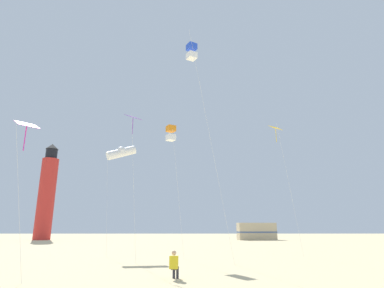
% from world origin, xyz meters
% --- Properties ---
extents(kite_flyer_standing, '(0.41, 0.55, 1.16)m').
position_xyz_m(kite_flyer_standing, '(0.95, 8.01, 0.61)').
color(kite_flyer_standing, yellow).
rests_on(kite_flyer_standing, ground).
extents(kite_diamond_gold, '(1.91, 1.91, 10.06)m').
position_xyz_m(kite_diamond_gold, '(8.60, 17.79, 9.43)').
color(kite_diamond_gold, silver).
rests_on(kite_diamond_gold, ground).
extents(kite_box_blue, '(2.92, 2.92, 14.57)m').
position_xyz_m(kite_box_blue, '(1.74, 13.36, 13.95)').
color(kite_box_blue, silver).
rests_on(kite_box_blue, ground).
extents(kite_tube_white, '(2.53, 2.15, 8.86)m').
position_xyz_m(kite_tube_white, '(-4.09, 19.38, 8.15)').
color(kite_tube_white, silver).
rests_on(kite_tube_white, ground).
extents(kite_box_orange, '(1.46, 1.46, 9.51)m').
position_xyz_m(kite_box_orange, '(0.21, 16.39, 8.92)').
color(kite_box_orange, silver).
rests_on(kite_box_orange, ground).
extents(kite_diamond_magenta, '(1.34, 1.34, 6.72)m').
position_xyz_m(kite_diamond_magenta, '(-5.63, 7.18, 6.30)').
color(kite_diamond_magenta, silver).
rests_on(kite_diamond_magenta, ground).
extents(kite_diamond_violet, '(1.22, 1.22, 9.43)m').
position_xyz_m(kite_diamond_violet, '(-2.16, 13.67, 8.85)').
color(kite_diamond_violet, silver).
rests_on(kite_diamond_violet, ground).
extents(lighthouse_distant, '(2.80, 2.80, 16.80)m').
position_xyz_m(lighthouse_distant, '(-23.34, 49.30, 7.84)').
color(lighthouse_distant, red).
rests_on(lighthouse_distant, ground).
extents(rv_van_tan, '(6.61, 2.85, 2.80)m').
position_xyz_m(rv_van_tan, '(13.17, 48.94, 1.39)').
color(rv_van_tan, '#C6B28C').
rests_on(rv_van_tan, ground).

